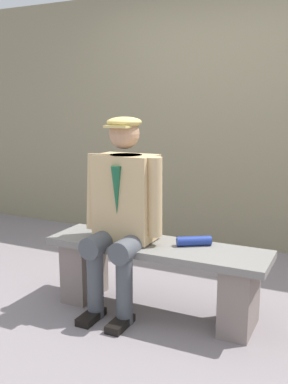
% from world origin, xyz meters
% --- Properties ---
extents(ground_plane, '(30.00, 30.00, 0.00)m').
position_xyz_m(ground_plane, '(0.00, 0.00, 0.00)').
color(ground_plane, gray).
extents(bench, '(1.52, 0.42, 0.49)m').
position_xyz_m(bench, '(0.00, 0.00, 0.30)').
color(bench, slate).
rests_on(bench, ground).
extents(seated_man, '(0.57, 0.55, 1.33)m').
position_xyz_m(seated_man, '(0.22, 0.06, 0.73)').
color(seated_man, tan).
rests_on(seated_man, ground).
extents(rolled_magazine, '(0.23, 0.18, 0.06)m').
position_xyz_m(rolled_magazine, '(-0.24, -0.08, 0.52)').
color(rolled_magazine, navy).
rests_on(rolled_magazine, bench).
extents(stadium_wall, '(12.00, 0.24, 2.53)m').
position_xyz_m(stadium_wall, '(0.00, -1.78, 1.26)').
color(stadium_wall, gray).
rests_on(stadium_wall, ground).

